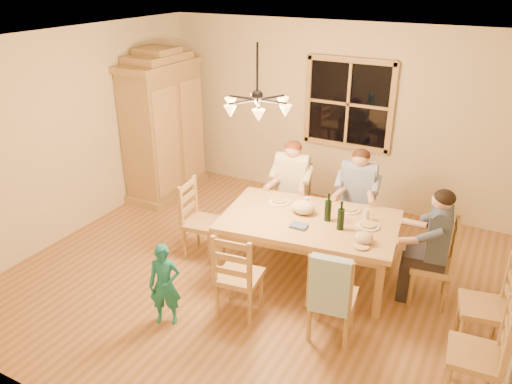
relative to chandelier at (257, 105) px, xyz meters
The scene contains 31 objects.
floor 2.08m from the chandelier, ahead, with size 5.50×5.50×0.00m, color olive.
ceiling 0.62m from the chandelier, ahead, with size 5.50×5.00×0.02m, color white.
wall_back 2.60m from the chandelier, 90.00° to the left, with size 5.50×0.02×2.70m, color beige.
wall_left 2.84m from the chandelier, behind, with size 0.02×5.00×2.70m, color beige.
window 2.53m from the chandelier, 85.36° to the left, with size 1.30×0.06×1.30m.
chandelier is the anchor object (origin of this frame).
armoire 3.01m from the chandelier, 148.69° to the left, with size 0.66×1.40×2.30m.
dining_table 1.54m from the chandelier, 26.84° to the left, with size 2.10×1.44×0.76m.
chair_far_left 2.10m from the chandelier, 93.71° to the left, with size 0.49×0.47×0.99m.
chair_far_right 2.30m from the chandelier, 57.39° to the left, with size 0.49×0.47×0.99m.
chair_near_left 1.92m from the chandelier, 76.89° to the right, with size 0.49×0.47×0.99m.
chair_near_right 2.19m from the chandelier, 27.23° to the right, with size 0.49×0.47×0.99m.
chair_end_left 1.96m from the chandelier, behind, with size 0.47×0.49×0.99m.
chair_end_right 2.63m from the chandelier, 13.30° to the left, with size 0.47×0.49×0.99m.
adult_woman 1.67m from the chandelier, 93.71° to the left, with size 0.43×0.47×0.87m.
adult_plaid_man 1.92m from the chandelier, 57.39° to the left, with size 0.43×0.47×0.87m.
adult_slate_man 2.30m from the chandelier, 13.30° to the left, with size 0.47×0.43×0.87m.
towel 1.96m from the chandelier, 33.65° to the right, with size 0.38×0.10×0.58m, color #9AC4D1.
wine_bottle_a 1.40m from the chandelier, 24.32° to the left, with size 0.08×0.08×0.33m, color black.
wine_bottle_b 1.49m from the chandelier, 12.27° to the left, with size 0.08×0.08×0.33m, color black.
plate_woman 1.40m from the chandelier, 85.03° to the left, with size 0.26×0.26×0.02m, color white.
plate_plaid 1.71m from the chandelier, 38.39° to the left, with size 0.26×0.26×0.02m, color white.
plate_slate 1.80m from the chandelier, 18.47° to the left, with size 0.26×0.26×0.02m, color white.
wine_glass_a 1.40m from the chandelier, 52.45° to the left, with size 0.06×0.06×0.14m, color silver.
wine_glass_b 1.75m from the chandelier, 25.50° to the left, with size 0.06×0.06×0.14m, color silver.
cap 1.76m from the chandelier, ahead, with size 0.20×0.20×0.11m, color #CDA889.
napkin 1.40m from the chandelier, ahead, with size 0.18×0.14×0.03m, color slate.
cloth_bundle 1.35m from the chandelier, 41.39° to the left, with size 0.28×0.22×0.15m, color beige.
child 2.06m from the chandelier, 109.62° to the right, with size 0.33×0.21×0.90m, color #1B7A7A.
chair_spare_front 3.13m from the chandelier, 18.16° to the right, with size 0.46×0.48×0.99m.
chair_spare_back 3.03m from the chandelier, ahead, with size 0.49×0.51×0.99m.
Camera 1 is at (2.35, -4.46, 3.37)m, focal length 35.00 mm.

